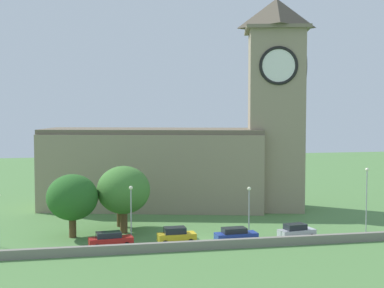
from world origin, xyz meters
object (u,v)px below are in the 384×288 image
car_silver (296,231)px  tree_by_tower (119,188)px  tree_riverside_west (72,197)px  tree_riverside_east (124,190)px  church (191,148)px  car_red (110,239)px  car_blue (236,235)px  streetlamp_central (249,203)px  streetlamp_east_mid (367,190)px  streetlamp_west_mid (131,204)px  car_yellow (176,236)px

car_silver → tree_by_tower: tree_by_tower is taller
tree_riverside_west → tree_riverside_east: (6.08, 1.16, 0.52)m
church → car_red: (-13.44, -21.72, -8.28)m
tree_riverside_west → car_red: bearing=-53.2°
church → car_blue: bearing=-88.4°
car_blue → tree_by_tower: bearing=138.1°
streetlamp_central → streetlamp_east_mid: streetlamp_east_mid is taller
car_blue → tree_by_tower: 17.01m
car_blue → streetlamp_west_mid: (-11.59, 2.53, 3.48)m
tree_by_tower → car_yellow: bearing=-62.7°
car_silver → streetlamp_west_mid: (-18.84, 2.68, 3.41)m
tree_riverside_west → car_silver: bearing=-13.8°
church → streetlamp_west_mid: church is taller
car_red → tree_riverside_west: tree_riverside_west is taller
car_blue → car_silver: bearing=-1.2°
church → tree_by_tower: 16.76m
church → car_silver: 25.21m
car_blue → streetlamp_central: (2.18, 1.98, 3.24)m
streetlamp_west_mid → tree_riverside_east: size_ratio=0.78×
car_blue → tree_by_tower: tree_by_tower is taller
church → streetlamp_central: 21.18m
car_red → tree_riverside_east: tree_riverside_east is taller
car_blue → church: bearing=91.6°
car_silver → streetlamp_west_mid: size_ratio=0.70×
streetlamp_central → tree_by_tower: (-14.45, 9.04, 0.95)m
car_red → car_silver: (21.31, -0.79, 0.08)m
car_yellow → car_blue: (6.78, -0.38, -0.13)m
car_silver → tree_riverside_west: size_ratio=0.60×
car_silver → church: bearing=109.3°
car_red → car_yellow: bearing=-2.0°
car_blue → car_silver: 7.25m
streetlamp_east_mid → tree_riverside_east: 29.70m
car_silver → tree_riverside_west: (-25.37, 6.21, 3.80)m
church → streetlamp_east_mid: size_ratio=5.17×
streetlamp_central → tree_by_tower: tree_by_tower is taller
car_yellow → streetlamp_west_mid: bearing=155.9°
car_blue → tree_riverside_west: (-18.13, 6.06, 3.88)m
car_yellow → streetlamp_east_mid: size_ratio=0.54×
streetlamp_west_mid → car_red: bearing=-142.6°
car_silver → car_yellow: bearing=177.9°
car_silver → tree_riverside_east: size_ratio=0.55×
car_blue → tree_riverside_west: size_ratio=0.65×
car_yellow → streetlamp_east_mid: streetlamp_east_mid is taller
car_blue → tree_riverside_west: tree_riverside_west is taller
car_red → car_blue: 14.08m
streetlamp_central → tree_riverside_west: size_ratio=0.80×
streetlamp_west_mid → car_blue: bearing=-12.3°
car_red → car_silver: size_ratio=1.10×
church → tree_riverside_west: 24.31m
streetlamp_west_mid → tree_riverside_west: bearing=151.6°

